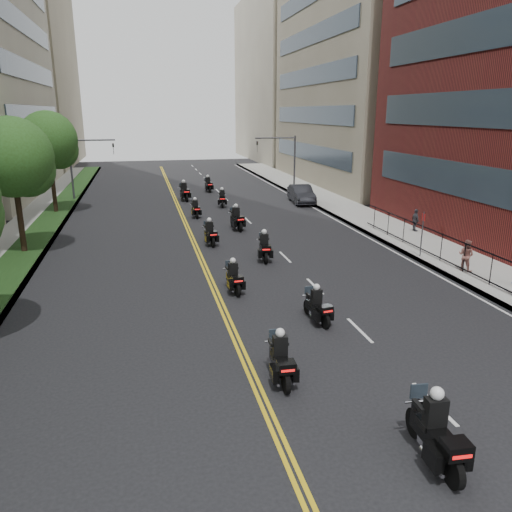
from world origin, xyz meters
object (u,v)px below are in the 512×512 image
at_px(motorcycle_8, 195,209).
at_px(pedestrian_c, 415,220).
at_px(motorcycle_6, 210,234).
at_px(pedestrian_b, 466,255).
at_px(motorcycle_10, 184,192).
at_px(motorcycle_11, 208,185).
at_px(motorcycle_1, 436,435).
at_px(motorcycle_5, 264,248).
at_px(motorcycle_2, 281,361).
at_px(motorcycle_3, 318,307).
at_px(motorcycle_7, 237,219).
at_px(motorcycle_9, 222,199).
at_px(motorcycle_4, 234,279).
at_px(parked_sedan, 301,194).

height_order(motorcycle_8, pedestrian_c, pedestrian_c).
relative_size(motorcycle_6, pedestrian_b, 1.40).
xyz_separation_m(motorcycle_10, motorcycle_11, (2.83, 4.66, -0.07)).
relative_size(motorcycle_10, pedestrian_c, 1.70).
relative_size(motorcycle_10, motorcycle_11, 1.10).
bearing_deg(motorcycle_1, motorcycle_5, 93.30).
bearing_deg(motorcycle_11, motorcycle_10, -125.17).
distance_m(motorcycle_2, motorcycle_3, 4.69).
xyz_separation_m(motorcycle_2, motorcycle_7, (2.49, 20.11, 0.05)).
relative_size(motorcycle_10, pedestrian_b, 1.59).
bearing_deg(motorcycle_11, motorcycle_9, -93.53).
distance_m(motorcycle_5, motorcycle_8, 12.63).
bearing_deg(pedestrian_b, motorcycle_7, 7.36).
bearing_deg(motorcycle_9, motorcycle_7, -85.29).
relative_size(motorcycle_1, motorcycle_7, 1.05).
bearing_deg(motorcycle_7, motorcycle_3, -95.84).
xyz_separation_m(motorcycle_9, motorcycle_11, (-0.05, 8.49, 0.02)).
bearing_deg(motorcycle_4, motorcycle_11, 80.65).
relative_size(motorcycle_4, pedestrian_b, 1.32).
xyz_separation_m(motorcycle_4, motorcycle_6, (0.10, 8.51, 0.04)).
bearing_deg(pedestrian_b, motorcycle_2, 93.60).
bearing_deg(pedestrian_c, motorcycle_4, 126.15).
bearing_deg(motorcycle_4, motorcycle_8, 85.64).
relative_size(motorcycle_1, motorcycle_9, 1.14).
bearing_deg(motorcycle_1, motorcycle_4, 104.88).
distance_m(motorcycle_3, motorcycle_8, 21.15).
relative_size(motorcycle_5, pedestrian_b, 1.44).
bearing_deg(motorcycle_11, motorcycle_4, -99.33).
xyz_separation_m(motorcycle_4, pedestrian_b, (11.82, 0.00, 0.33)).
bearing_deg(parked_sedan, motorcycle_5, -109.25).
relative_size(motorcycle_9, pedestrian_b, 1.39).
bearing_deg(motorcycle_7, motorcycle_6, -129.01).
xyz_separation_m(motorcycle_9, pedestrian_b, (8.96, -20.90, 0.30)).
bearing_deg(motorcycle_7, motorcycle_8, 109.48).
xyz_separation_m(motorcycle_2, motorcycle_3, (2.57, 3.92, -0.06)).
relative_size(motorcycle_6, motorcycle_10, 0.88).
xyz_separation_m(motorcycle_2, motorcycle_11, (2.85, 37.37, 0.02)).
height_order(motorcycle_6, parked_sedan, motorcycle_6).
xyz_separation_m(motorcycle_5, motorcycle_8, (-2.41, 12.40, -0.06)).
bearing_deg(motorcycle_1, pedestrian_b, 56.38).
height_order(motorcycle_2, parked_sedan, motorcycle_2).
relative_size(motorcycle_2, motorcycle_5, 0.98).
height_order(motorcycle_2, motorcycle_4, motorcycle_2).
distance_m(motorcycle_3, motorcycle_11, 33.46).
distance_m(motorcycle_9, motorcycle_10, 4.79).
xyz_separation_m(motorcycle_1, motorcycle_4, (-2.45, 12.32, -0.12)).
height_order(motorcycle_10, pedestrian_b, motorcycle_10).
xyz_separation_m(motorcycle_4, parked_sedan, (10.02, 21.09, 0.17)).
xyz_separation_m(motorcycle_6, motorcycle_9, (2.76, 12.40, -0.01)).
bearing_deg(motorcycle_7, parked_sedan, 43.62).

